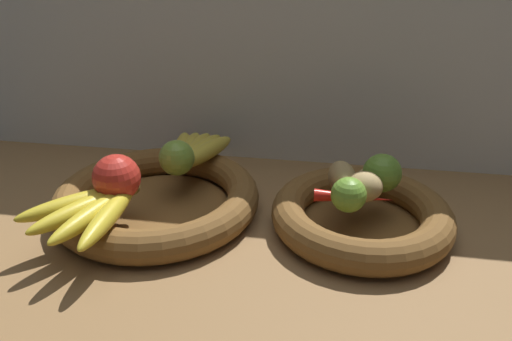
% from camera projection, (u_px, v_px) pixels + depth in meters
% --- Properties ---
extents(ground_plane, '(1.40, 0.90, 0.03)m').
position_uv_depth(ground_plane, '(263.00, 235.00, 0.83)').
color(ground_plane, olive).
extents(back_wall, '(1.40, 0.03, 0.55)m').
position_uv_depth(back_wall, '(286.00, 34.00, 0.97)').
color(back_wall, silver).
rests_on(back_wall, ground_plane).
extents(fruit_bowl_left, '(0.37, 0.37, 0.06)m').
position_uv_depth(fruit_bowl_left, '(157.00, 198.00, 0.86)').
color(fruit_bowl_left, brown).
rests_on(fruit_bowl_left, ground_plane).
extents(fruit_bowl_right, '(0.31, 0.31, 0.06)m').
position_uv_depth(fruit_bowl_right, '(361.00, 215.00, 0.81)').
color(fruit_bowl_right, brown).
rests_on(fruit_bowl_right, ground_plane).
extents(apple_green_back, '(0.07, 0.07, 0.07)m').
position_uv_depth(apple_green_back, '(177.00, 158.00, 0.87)').
color(apple_green_back, '#7AA338').
rests_on(apple_green_back, fruit_bowl_left).
extents(apple_red_front, '(0.08, 0.08, 0.08)m').
position_uv_depth(apple_red_front, '(117.00, 178.00, 0.78)').
color(apple_red_front, red).
rests_on(apple_red_front, fruit_bowl_left).
extents(banana_bunch_front, '(0.16, 0.20, 0.03)m').
position_uv_depth(banana_bunch_front, '(92.00, 209.00, 0.74)').
color(banana_bunch_front, gold).
rests_on(banana_bunch_front, fruit_bowl_left).
extents(banana_bunch_back, '(0.13, 0.18, 0.03)m').
position_uv_depth(banana_bunch_back, '(194.00, 151.00, 0.94)').
color(banana_bunch_back, gold).
rests_on(banana_bunch_back, fruit_bowl_left).
extents(potato_large, '(0.07, 0.06, 0.05)m').
position_uv_depth(potato_large, '(364.00, 186.00, 0.79)').
color(potato_large, tan).
rests_on(potato_large, fruit_bowl_right).
extents(potato_back, '(0.08, 0.08, 0.04)m').
position_uv_depth(potato_back, '(375.00, 178.00, 0.82)').
color(potato_back, tan).
rests_on(potato_back, fruit_bowl_right).
extents(potato_oblong, '(0.06, 0.08, 0.05)m').
position_uv_depth(potato_oblong, '(342.00, 177.00, 0.82)').
color(potato_oblong, '#A38451').
rests_on(potato_oblong, fruit_bowl_right).
extents(lime_near, '(0.06, 0.06, 0.06)m').
position_uv_depth(lime_near, '(349.00, 195.00, 0.75)').
color(lime_near, '#6B9E33').
rests_on(lime_near, fruit_bowl_right).
extents(lime_far, '(0.07, 0.07, 0.07)m').
position_uv_depth(lime_far, '(382.00, 173.00, 0.81)').
color(lime_far, olive).
rests_on(lime_far, fruit_bowl_right).
extents(chili_pepper, '(0.13, 0.02, 0.02)m').
position_uv_depth(chili_pepper, '(353.00, 197.00, 0.78)').
color(chili_pepper, red).
rests_on(chili_pepper, fruit_bowl_right).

